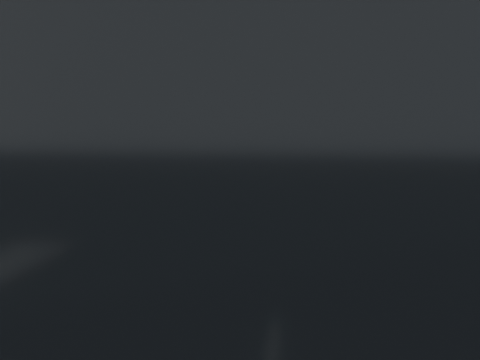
{
  "coord_description": "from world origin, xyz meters",
  "views": [
    {
      "loc": [
        0.33,
        -4.73,
        3.9
      ],
      "look_at": [
        0.38,
        6.1,
        2.5
      ],
      "focal_mm": 28.0,
      "sensor_mm": 36.0,
      "label": 1
    }
  ],
  "objects_px": {
    "grey_bus": "(244,149)",
    "car_c": "(257,168)",
    "car_a": "(316,204)",
    "car_b": "(291,181)",
    "red_bus": "(266,209)",
    "street_lamp": "(96,127)"
  },
  "relations": [
    {
      "from": "grey_bus",
      "to": "car_c",
      "type": "distance_m",
      "value": 10.83
    },
    {
      "from": "grey_bus",
      "to": "car_a",
      "type": "relative_size",
      "value": 2.91
    },
    {
      "from": "grey_bus",
      "to": "car_b",
      "type": "bearing_deg",
      "value": -84.5
    },
    {
      "from": "red_bus",
      "to": "grey_bus",
      "type": "relative_size",
      "value": 1.12
    },
    {
      "from": "grey_bus",
      "to": "car_a",
      "type": "xyz_separation_m",
      "value": [
        2.87,
        -28.28,
        -1.2
      ]
    },
    {
      "from": "grey_bus",
      "to": "street_lamp",
      "type": "bearing_deg",
      "value": -114.2
    },
    {
      "from": "car_c",
      "to": "grey_bus",
      "type": "bearing_deg",
      "value": 97.76
    },
    {
      "from": "car_b",
      "to": "car_c",
      "type": "xyz_separation_m",
      "value": [
        -1.68,
        10.65,
        -0.16
      ]
    },
    {
      "from": "car_b",
      "to": "car_c",
      "type": "distance_m",
      "value": 10.79
    },
    {
      "from": "red_bus",
      "to": "car_c",
      "type": "height_order",
      "value": "red_bus"
    },
    {
      "from": "red_bus",
      "to": "car_b",
      "type": "xyz_separation_m",
      "value": [
        2.91,
        17.47,
        -1.85
      ]
    },
    {
      "from": "street_lamp",
      "to": "car_a",
      "type": "distance_m",
      "value": 13.94
    },
    {
      "from": "grey_bus",
      "to": "car_b",
      "type": "height_order",
      "value": "grey_bus"
    },
    {
      "from": "street_lamp",
      "to": "red_bus",
      "type": "bearing_deg",
      "value": -61.41
    },
    {
      "from": "street_lamp",
      "to": "car_c",
      "type": "height_order",
      "value": "street_lamp"
    },
    {
      "from": "car_a",
      "to": "car_c",
      "type": "xyz_separation_m",
      "value": [
        -1.83,
        17.57,
        -0.01
      ]
    },
    {
      "from": "street_lamp",
      "to": "car_b",
      "type": "relative_size",
      "value": 1.51
    },
    {
      "from": "car_b",
      "to": "grey_bus",
      "type": "bearing_deg",
      "value": 92.48
    },
    {
      "from": "red_bus",
      "to": "street_lamp",
      "type": "bearing_deg",
      "value": 123.2
    },
    {
      "from": "car_a",
      "to": "car_c",
      "type": "bearing_deg",
      "value": 103.95
    },
    {
      "from": "red_bus",
      "to": "car_b",
      "type": "distance_m",
      "value": 17.81
    },
    {
      "from": "street_lamp",
      "to": "car_a",
      "type": "xyz_separation_m",
      "value": [
        12.07,
        -6.0,
        -3.56
      ]
    }
  ]
}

